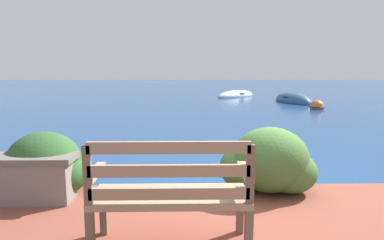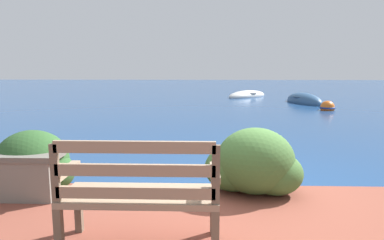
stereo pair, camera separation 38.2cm
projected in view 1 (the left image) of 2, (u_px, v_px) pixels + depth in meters
ground_plane at (259, 201)px, 4.33m from camera, size 80.00×80.00×0.00m
park_bench at (170, 192)px, 2.70m from camera, size 1.27×0.48×0.93m
hedge_clump_far_left at (43, 166)px, 3.97m from camera, size 1.06×0.77×0.72m
hedge_clump_left at (268, 164)px, 4.02m from camera, size 1.13×0.81×0.77m
rowboat_nearest at (293, 101)px, 16.19m from camera, size 1.56×2.91×0.83m
rowboat_mid at (236, 96)px, 19.35m from camera, size 2.80×2.80×0.64m
mooring_buoy at (317, 107)px, 13.60m from camera, size 0.60×0.60×0.54m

